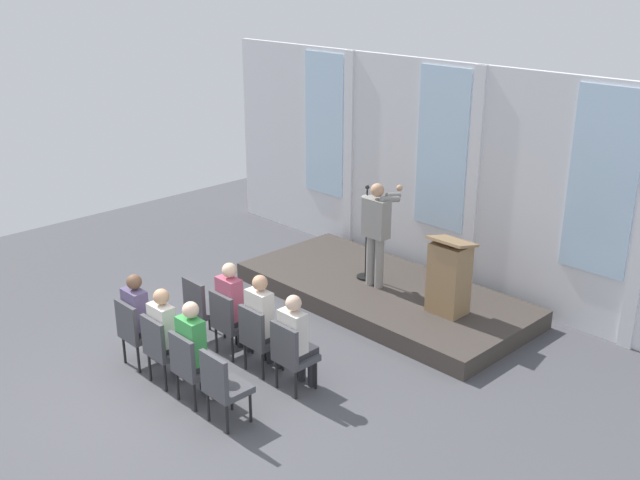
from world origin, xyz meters
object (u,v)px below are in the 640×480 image
at_px(chair_r0_c2, 259,336).
at_px(chair_r1_c2, 191,364).
at_px(chair_r1_c0, 135,329).
at_px(speaker, 377,227).
at_px(audience_r1_c0, 140,314).
at_px(audience_r0_c1, 233,304).
at_px(chair_r1_c1, 162,346).
at_px(audience_r1_c1, 166,330).
at_px(lectern, 449,277).
at_px(audience_r1_c2, 195,347).
at_px(chair_r1_c3, 223,384).
at_px(audience_r0_c2, 263,318).
at_px(chair_r0_c0, 201,305).
at_px(chair_r0_c3, 291,353).
at_px(mic_stand, 366,258).
at_px(chair_r0_c1, 229,320).
at_px(audience_r0_c3, 296,337).

relative_size(chair_r0_c2, chair_r1_c2, 1.00).
bearing_deg(chair_r1_c0, speaker, 77.40).
distance_m(speaker, audience_r1_c0, 3.82).
distance_m(audience_r0_c1, chair_r1_c1, 1.15).
bearing_deg(audience_r1_c1, lectern, 66.91).
height_order(audience_r0_c1, chair_r1_c1, audience_r0_c1).
distance_m(audience_r1_c2, chair_r1_c3, 0.67).
bearing_deg(audience_r0_c1, audience_r1_c2, -59.11).
bearing_deg(chair_r1_c1, chair_r1_c0, 180.00).
bearing_deg(audience_r0_c2, audience_r0_c1, 179.92).
bearing_deg(chair_r0_c0, chair_r1_c0, -90.00).
bearing_deg(chair_r0_c3, chair_r0_c2, 180.00).
xyz_separation_m(chair_r0_c2, chair_r1_c1, (-0.63, -1.05, 0.00)).
bearing_deg(lectern, audience_r1_c2, -104.40).
distance_m(chair_r1_c0, chair_r1_c1, 0.63).
relative_size(mic_stand, chair_r1_c3, 1.65).
xyz_separation_m(chair_r1_c0, chair_r1_c2, (1.26, 0.00, 0.00)).
relative_size(chair_r1_c1, audience_r1_c2, 0.70).
xyz_separation_m(chair_r0_c0, audience_r1_c2, (1.26, -0.97, 0.21)).
height_order(chair_r0_c1, audience_r0_c3, audience_r0_c3).
xyz_separation_m(audience_r0_c2, chair_r1_c3, (0.63, -1.13, -0.22)).
distance_m(chair_r0_c2, chair_r1_c2, 1.05).
bearing_deg(lectern, chair_r0_c3, -96.75).
bearing_deg(lectern, audience_r1_c1, -113.09).
relative_size(chair_r1_c0, audience_r1_c2, 0.70).
relative_size(audience_r0_c1, chair_r1_c0, 1.43).
distance_m(chair_r1_c1, audience_r1_c1, 0.21).
height_order(audience_r0_c3, audience_r1_c0, audience_r1_c0).
relative_size(audience_r0_c2, chair_r1_c3, 1.45).
bearing_deg(mic_stand, lectern, -2.46).
xyz_separation_m(speaker, chair_r0_c3, (1.05, -2.71, -0.72)).
bearing_deg(chair_r0_c1, chair_r1_c2, -59.12).
height_order(chair_r0_c3, audience_r1_c2, audience_r1_c2).
bearing_deg(chair_r0_c1, chair_r1_c0, -120.88).
bearing_deg(lectern, chair_r1_c1, -112.64).
relative_size(mic_stand, audience_r1_c1, 1.20).
height_order(audience_r1_c0, chair_r1_c2, audience_r1_c0).
distance_m(mic_stand, chair_r1_c2, 3.94).
height_order(mic_stand, lectern, mic_stand).
relative_size(audience_r0_c1, chair_r1_c3, 1.43).
bearing_deg(audience_r1_c0, chair_r0_c2, 37.63).
relative_size(lectern, chair_r1_c3, 1.23).
relative_size(audience_r0_c3, chair_r1_c2, 1.38).
xyz_separation_m(chair_r1_c0, chair_r1_c1, (0.63, 0.00, 0.00)).
bearing_deg(chair_r1_c0, audience_r1_c0, 90.00).
height_order(audience_r0_c1, chair_r0_c3, audience_r0_c1).
bearing_deg(audience_r0_c3, speaker, 111.75).
relative_size(audience_r0_c2, chair_r1_c2, 1.45).
distance_m(chair_r0_c1, audience_r1_c2, 1.18).
height_order(audience_r0_c2, chair_r1_c1, audience_r0_c2).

